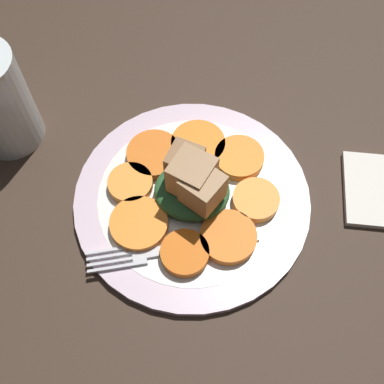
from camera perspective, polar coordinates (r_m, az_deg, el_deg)
The scene contains 12 objects.
table_slab at distance 56.26cm, azimuth 0.00°, elevation -1.52°, with size 120.00×120.00×2.00cm, color #38281E.
plate at distance 54.92cm, azimuth 0.00°, elevation -0.79°, with size 26.82×26.82×1.05cm.
carrot_slice_0 at distance 57.41cm, azimuth 1.12°, elevation 5.64°, with size 6.45×6.45×1.12cm, color orange.
carrot_slice_1 at distance 56.80cm, azimuth -4.52°, elevation 4.46°, with size 6.43×6.43×1.12cm, color orange.
carrot_slice_2 at distance 55.01cm, azimuth -7.31°, elevation 1.00°, with size 5.11×5.11×1.12cm, color orange.
carrot_slice_3 at distance 52.56cm, azimuth -6.31°, elevation -3.78°, with size 6.36×6.36×1.12cm, color orange.
carrot_slice_4 at distance 50.92cm, azimuth -0.80°, elevation -7.25°, with size 5.18×5.18×1.12cm, color #D45E12.
carrot_slice_5 at distance 51.75cm, azimuth 4.31°, elevation -5.35°, with size 6.15×6.15×1.12cm, color orange.
carrot_slice_6 at distance 53.82cm, azimuth 7.56°, elevation -1.34°, with size 5.28×5.28×1.12cm, color orange.
carrot_slice_7 at distance 56.64cm, azimuth 5.61°, elevation 4.07°, with size 5.81×5.81×1.12cm, color orange.
center_pile at distance 51.84cm, azimuth 0.10°, elevation 1.01°, with size 8.41×7.80×6.76cm.
fork at distance 51.50cm, azimuth -2.69°, elevation -6.85°, with size 18.26×6.70×0.40cm.
Camera 1 is at (2.75, -25.57, 51.04)cm, focal length 45.00 mm.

